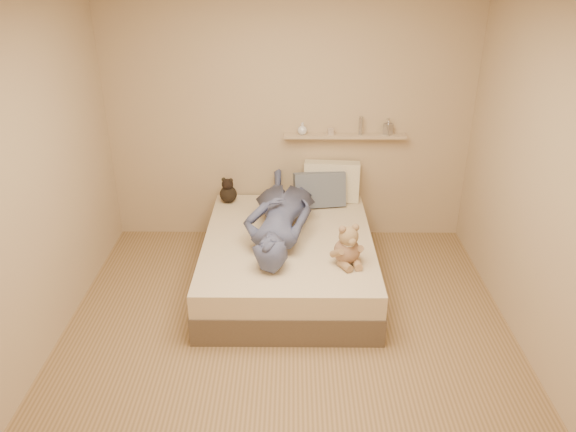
{
  "coord_description": "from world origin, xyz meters",
  "views": [
    {
      "loc": [
        0.03,
        -3.46,
        2.8
      ],
      "look_at": [
        0.0,
        0.65,
        0.8
      ],
      "focal_mm": 35.0,
      "sensor_mm": 36.0,
      "label": 1
    }
  ],
  "objects_px": {
    "bed": "(288,260)",
    "pillow_cream": "(332,181)",
    "person": "(280,213)",
    "wall_shelf": "(345,136)",
    "pillow_grey": "(319,190)",
    "teddy_bear": "(348,248)",
    "dark_plush": "(228,192)",
    "game_console": "(266,252)"
  },
  "relations": [
    {
      "from": "teddy_bear",
      "to": "wall_shelf",
      "type": "height_order",
      "value": "wall_shelf"
    },
    {
      "from": "teddy_bear",
      "to": "dark_plush",
      "type": "xyz_separation_m",
      "value": [
        -1.09,
        1.2,
        -0.03
      ]
    },
    {
      "from": "bed",
      "to": "pillow_grey",
      "type": "relative_size",
      "value": 3.8
    },
    {
      "from": "bed",
      "to": "pillow_grey",
      "type": "distance_m",
      "value": 0.85
    },
    {
      "from": "pillow_cream",
      "to": "pillow_grey",
      "type": "xyz_separation_m",
      "value": [
        -0.13,
        -0.14,
        -0.03
      ]
    },
    {
      "from": "bed",
      "to": "pillow_grey",
      "type": "height_order",
      "value": "pillow_grey"
    },
    {
      "from": "game_console",
      "to": "bed",
      "type": "bearing_deg",
      "value": 71.22
    },
    {
      "from": "wall_shelf",
      "to": "game_console",
      "type": "bearing_deg",
      "value": -117.07
    },
    {
      "from": "pillow_cream",
      "to": "person",
      "type": "distance_m",
      "value": 0.88
    },
    {
      "from": "dark_plush",
      "to": "wall_shelf",
      "type": "height_order",
      "value": "wall_shelf"
    },
    {
      "from": "bed",
      "to": "game_console",
      "type": "xyz_separation_m",
      "value": [
        -0.17,
        -0.5,
        0.37
      ]
    },
    {
      "from": "pillow_cream",
      "to": "wall_shelf",
      "type": "bearing_deg",
      "value": 33.16
    },
    {
      "from": "teddy_bear",
      "to": "wall_shelf",
      "type": "xyz_separation_m",
      "value": [
        0.07,
        1.35,
        0.5
      ]
    },
    {
      "from": "teddy_bear",
      "to": "pillow_cream",
      "type": "height_order",
      "value": "pillow_cream"
    },
    {
      "from": "dark_plush",
      "to": "pillow_cream",
      "type": "height_order",
      "value": "pillow_cream"
    },
    {
      "from": "teddy_bear",
      "to": "game_console",
      "type": "bearing_deg",
      "value": -174.88
    },
    {
      "from": "dark_plush",
      "to": "wall_shelf",
      "type": "relative_size",
      "value": 0.22
    },
    {
      "from": "game_console",
      "to": "wall_shelf",
      "type": "xyz_separation_m",
      "value": [
        0.72,
        1.41,
        0.51
      ]
    },
    {
      "from": "bed",
      "to": "pillow_cream",
      "type": "relative_size",
      "value": 3.45
    },
    {
      "from": "dark_plush",
      "to": "bed",
      "type": "bearing_deg",
      "value": -51.22
    },
    {
      "from": "game_console",
      "to": "person",
      "type": "xyz_separation_m",
      "value": [
        0.1,
        0.61,
        0.05
      ]
    },
    {
      "from": "game_console",
      "to": "pillow_grey",
      "type": "relative_size",
      "value": 0.34
    },
    {
      "from": "game_console",
      "to": "teddy_bear",
      "type": "bearing_deg",
      "value": 5.12
    },
    {
      "from": "game_console",
      "to": "person",
      "type": "relative_size",
      "value": 0.11
    },
    {
      "from": "bed",
      "to": "dark_plush",
      "type": "bearing_deg",
      "value": 128.78
    },
    {
      "from": "person",
      "to": "wall_shelf",
      "type": "height_order",
      "value": "wall_shelf"
    },
    {
      "from": "dark_plush",
      "to": "pillow_grey",
      "type": "relative_size",
      "value": 0.53
    },
    {
      "from": "dark_plush",
      "to": "pillow_grey",
      "type": "bearing_deg",
      "value": -4.24
    },
    {
      "from": "pillow_grey",
      "to": "person",
      "type": "distance_m",
      "value": 0.69
    },
    {
      "from": "person",
      "to": "wall_shelf",
      "type": "bearing_deg",
      "value": -121.09
    },
    {
      "from": "bed",
      "to": "teddy_bear",
      "type": "distance_m",
      "value": 0.75
    },
    {
      "from": "teddy_bear",
      "to": "person",
      "type": "bearing_deg",
      "value": 135.06
    },
    {
      "from": "game_console",
      "to": "teddy_bear",
      "type": "xyz_separation_m",
      "value": [
        0.65,
        0.06,
        0.01
      ]
    },
    {
      "from": "bed",
      "to": "dark_plush",
      "type": "distance_m",
      "value": 1.03
    },
    {
      "from": "person",
      "to": "pillow_grey",
      "type": "bearing_deg",
      "value": -115.98
    },
    {
      "from": "bed",
      "to": "pillow_cream",
      "type": "height_order",
      "value": "pillow_cream"
    },
    {
      "from": "teddy_bear",
      "to": "pillow_grey",
      "type": "distance_m",
      "value": 1.15
    },
    {
      "from": "pillow_grey",
      "to": "teddy_bear",
      "type": "bearing_deg",
      "value": -80.92
    },
    {
      "from": "wall_shelf",
      "to": "pillow_cream",
      "type": "bearing_deg",
      "value": -146.84
    },
    {
      "from": "teddy_bear",
      "to": "person",
      "type": "distance_m",
      "value": 0.78
    },
    {
      "from": "dark_plush",
      "to": "person",
      "type": "xyz_separation_m",
      "value": [
        0.54,
        -0.65,
        0.07
      ]
    },
    {
      "from": "game_console",
      "to": "pillow_grey",
      "type": "xyz_separation_m",
      "value": [
        0.47,
        1.19,
        0.03
      ]
    }
  ]
}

